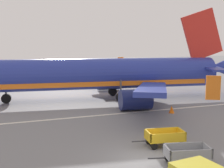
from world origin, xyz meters
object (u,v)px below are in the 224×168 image
baggage_cart_nearest (187,154)px  traffic_cone_near_plane (172,109)px  baggage_cart_second_in_row (165,137)px  airplane (105,74)px

baggage_cart_nearest → traffic_cone_near_plane: size_ratio=4.96×
baggage_cart_nearest → traffic_cone_near_plane: 12.79m
traffic_cone_near_plane → baggage_cart_second_in_row: bearing=-124.3°
traffic_cone_near_plane → airplane: bearing=112.4°
airplane → baggage_cart_second_in_row: (-1.76, -17.39, -2.45)m
airplane → baggage_cart_nearest: bearing=-96.0°
baggage_cart_nearest → baggage_cart_second_in_row: bearing=83.0°
baggage_cart_second_in_row → traffic_cone_near_plane: bearing=55.7°
baggage_cart_nearest → baggage_cart_second_in_row: size_ratio=1.00×
airplane → baggage_cart_second_in_row: 17.65m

